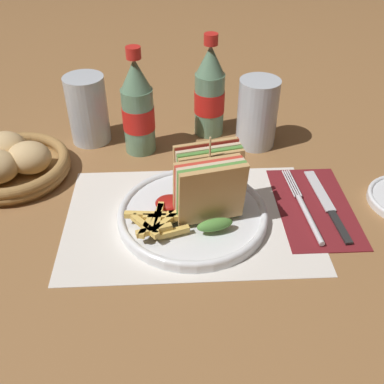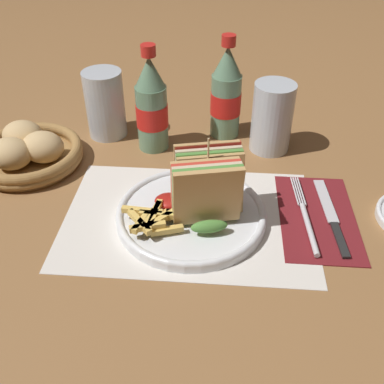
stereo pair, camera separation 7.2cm
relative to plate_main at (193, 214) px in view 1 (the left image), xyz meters
name	(u,v)px [view 1 (the left image)]	position (x,y,z in m)	size (l,w,h in m)	color
ground_plane	(198,207)	(0.01, 0.03, -0.01)	(4.00, 4.00, 0.00)	olive
placemat	(190,218)	(0.00, 0.00, -0.01)	(0.40, 0.27, 0.00)	silver
plate_main	(193,214)	(0.00, 0.00, 0.00)	(0.24, 0.24, 0.02)	white
club_sandwich	(209,185)	(0.03, 0.00, 0.06)	(0.11, 0.12, 0.14)	tan
fries_pile	(160,220)	(-0.05, -0.04, 0.02)	(0.10, 0.10, 0.02)	#E0B756
ketchup_blob	(170,203)	(-0.04, 0.01, 0.02)	(0.05, 0.04, 0.02)	maroon
napkin	(314,206)	(0.21, 0.02, -0.01)	(0.12, 0.22, 0.00)	maroon
fork	(306,211)	(0.19, 0.00, 0.00)	(0.03, 0.20, 0.01)	silver
knife	(328,205)	(0.23, 0.02, 0.00)	(0.03, 0.19, 0.00)	black
coke_bottle_near	(138,109)	(-0.09, 0.22, 0.08)	(0.06, 0.06, 0.21)	slate
coke_bottle_far	(210,93)	(0.05, 0.28, 0.08)	(0.06, 0.06, 0.21)	slate
glass_near	(257,117)	(0.14, 0.23, 0.05)	(0.08, 0.08, 0.14)	silver
glass_far	(88,110)	(-0.20, 0.26, 0.06)	(0.08, 0.08, 0.14)	silver
bread_basket	(12,164)	(-0.32, 0.14, 0.02)	(0.21, 0.21, 0.07)	olive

